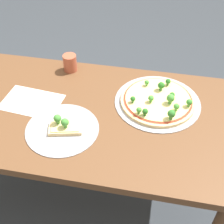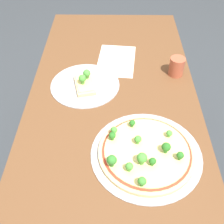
{
  "view_description": "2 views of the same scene",
  "coord_description": "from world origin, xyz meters",
  "px_view_note": "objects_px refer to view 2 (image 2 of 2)",
  "views": [
    {
      "loc": [
        0.33,
        -0.94,
        1.63
      ],
      "look_at": [
        0.15,
        -0.0,
        0.72
      ],
      "focal_mm": 50.0,
      "sensor_mm": 36.0,
      "label": 1
    },
    {
      "loc": [
        0.91,
        0.01,
        1.49
      ],
      "look_at": [
        0.15,
        -0.0,
        0.72
      ],
      "focal_mm": 45.0,
      "sensor_mm": 36.0,
      "label": 2
    }
  ],
  "objects_px": {
    "pizza_tray_whole": "(146,152)",
    "pizza_tray_slice": "(85,84)",
    "drinking_cup": "(177,66)",
    "dining_table": "(113,106)"
  },
  "relations": [
    {
      "from": "pizza_tray_whole",
      "to": "pizza_tray_slice",
      "type": "xyz_separation_m",
      "value": [
        -0.37,
        -0.24,
        -0.0
      ]
    },
    {
      "from": "dining_table",
      "to": "pizza_tray_slice",
      "type": "bearing_deg",
      "value": -104.08
    },
    {
      "from": "dining_table",
      "to": "pizza_tray_whole",
      "type": "height_order",
      "value": "pizza_tray_whole"
    },
    {
      "from": "pizza_tray_whole",
      "to": "pizza_tray_slice",
      "type": "height_order",
      "value": "pizza_tray_whole"
    },
    {
      "from": "dining_table",
      "to": "drinking_cup",
      "type": "xyz_separation_m",
      "value": [
        -0.12,
        0.28,
        0.14
      ]
    },
    {
      "from": "pizza_tray_slice",
      "to": "drinking_cup",
      "type": "xyz_separation_m",
      "value": [
        -0.09,
        0.41,
        0.03
      ]
    },
    {
      "from": "pizza_tray_slice",
      "to": "drinking_cup",
      "type": "height_order",
      "value": "drinking_cup"
    },
    {
      "from": "pizza_tray_whole",
      "to": "drinking_cup",
      "type": "height_order",
      "value": "drinking_cup"
    },
    {
      "from": "pizza_tray_slice",
      "to": "pizza_tray_whole",
      "type": "bearing_deg",
      "value": 33.04
    },
    {
      "from": "dining_table",
      "to": "pizza_tray_whole",
      "type": "bearing_deg",
      "value": 18.98
    }
  ]
}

